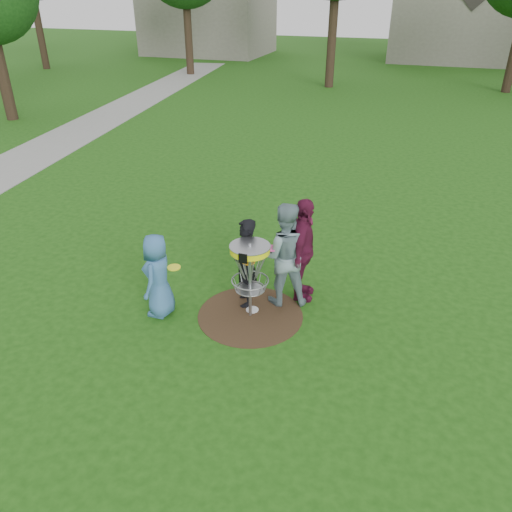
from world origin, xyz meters
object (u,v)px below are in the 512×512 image
(player_blue, at_px, (158,276))
(disc_golf_basket, at_px, (250,263))
(player_black, at_px, (246,263))
(player_maroon, at_px, (302,250))
(player_grey, at_px, (284,254))

(player_blue, relative_size, disc_golf_basket, 1.07)
(player_black, relative_size, disc_golf_basket, 1.16)
(player_blue, distance_m, player_maroon, 2.48)
(player_grey, xyz_separation_m, disc_golf_basket, (-0.39, -0.62, 0.08))
(player_blue, bearing_deg, player_grey, 114.00)
(player_blue, height_order, disc_golf_basket, player_blue)
(disc_golf_basket, bearing_deg, player_black, 120.69)
(player_maroon, bearing_deg, player_grey, 123.61)
(player_black, height_order, player_maroon, player_maroon)
(player_maroon, height_order, disc_golf_basket, player_maroon)
(player_grey, relative_size, player_maroon, 0.99)
(player_black, height_order, disc_golf_basket, player_black)
(player_black, distance_m, player_grey, 0.67)
(player_blue, height_order, player_black, player_black)
(player_blue, bearing_deg, disc_golf_basket, 100.63)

